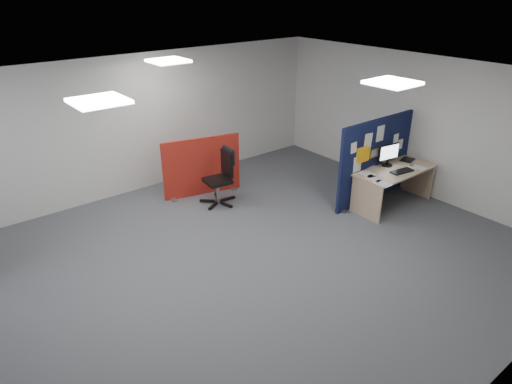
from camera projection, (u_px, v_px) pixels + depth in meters
floor at (234, 267)px, 6.90m from camera, size 9.00×9.00×0.00m
ceiling at (230, 88)px, 5.75m from camera, size 9.00×7.00×0.02m
wall_back at (126, 127)px, 8.79m from camera, size 9.00×0.02×2.70m
wall_front at (475, 319)px, 3.85m from camera, size 9.00×0.02×2.70m
wall_right at (419, 126)px, 8.86m from camera, size 0.02×7.00×2.70m
ceiling_lights at (221, 79)px, 6.42m from camera, size 4.10×4.10×0.04m
navy_divider at (375, 160)px, 8.64m from camera, size 1.98×0.30×1.64m
main_desk at (392, 178)px, 8.57m from camera, size 1.64×0.73×0.73m
monitor_main at (388, 154)px, 8.55m from camera, size 0.48×0.20×0.42m
keyboard at (402, 171)px, 8.37m from camera, size 0.47×0.25×0.02m
mouse at (411, 165)px, 8.62m from camera, size 0.11×0.08×0.03m
paper_tray at (407, 160)px, 8.91m from camera, size 0.33×0.28×0.01m
red_divider at (202, 167)px, 8.99m from camera, size 1.53×0.44×1.18m
office_chair at (222, 173)px, 8.64m from camera, size 0.69×0.70×1.06m
desk_papers at (386, 176)px, 8.21m from camera, size 1.36×0.74×0.00m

